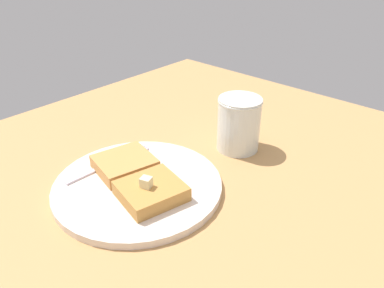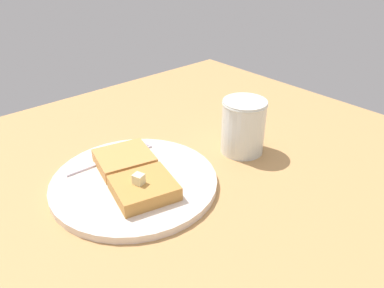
% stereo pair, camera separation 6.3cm
% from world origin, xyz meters
% --- Properties ---
extents(table_surface, '(0.97, 0.97, 0.03)m').
position_xyz_m(table_surface, '(0.00, 0.00, 0.01)').
color(table_surface, tan).
rests_on(table_surface, ground).
extents(plate, '(0.27, 0.27, 0.01)m').
position_xyz_m(plate, '(0.07, 0.08, 0.03)').
color(plate, silver).
rests_on(plate, table_surface).
extents(toast_slice_left, '(0.10, 0.11, 0.02)m').
position_xyz_m(toast_slice_left, '(0.03, 0.09, 0.05)').
color(toast_slice_left, '#BE843E').
rests_on(toast_slice_left, plate).
extents(toast_slice_middle, '(0.10, 0.11, 0.02)m').
position_xyz_m(toast_slice_middle, '(0.12, 0.07, 0.05)').
color(toast_slice_middle, '#CD8D49').
rests_on(toast_slice_middle, plate).
extents(butter_pat_primary, '(0.02, 0.02, 0.02)m').
position_xyz_m(butter_pat_primary, '(0.03, 0.10, 0.07)').
color(butter_pat_primary, beige).
rests_on(butter_pat_primary, toast_slice_left).
extents(fork, '(0.02, 0.16, 0.00)m').
position_xyz_m(fork, '(0.15, 0.07, 0.04)').
color(fork, silver).
rests_on(fork, plate).
extents(syrup_jar, '(0.08, 0.08, 0.10)m').
position_xyz_m(syrup_jar, '(0.03, -0.13, 0.07)').
color(syrup_jar, '#592510').
rests_on(syrup_jar, table_surface).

